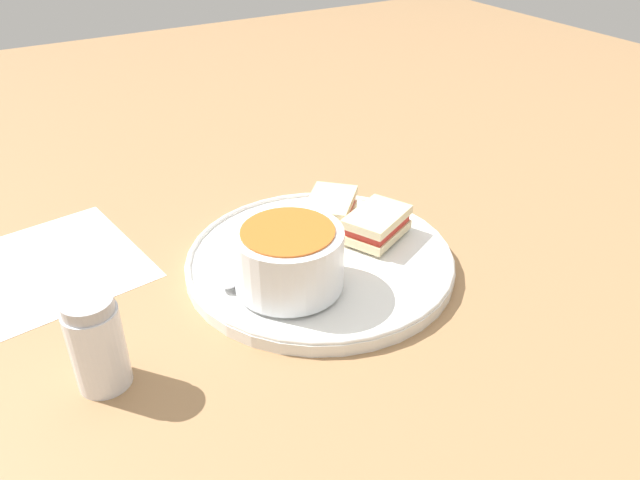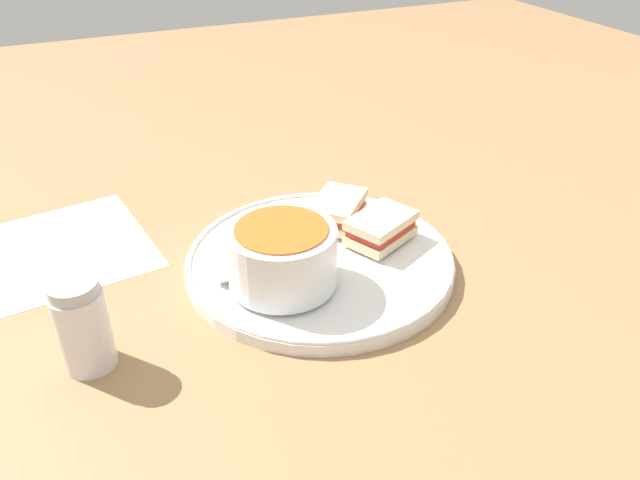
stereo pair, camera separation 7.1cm
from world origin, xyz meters
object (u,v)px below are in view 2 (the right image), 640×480
spoon (230,268)px  salt_shaker (82,325)px  sandwich_half_far (338,209)px  sandwich_half_near (382,228)px  soup_bowl (282,255)px

spoon → salt_shaker: bearing=-25.7°
spoon → sandwich_half_far: bearing=149.2°
sandwich_half_near → sandwich_half_far: 0.07m
spoon → sandwich_half_far: (-0.05, 0.16, 0.01)m
soup_bowl → sandwich_half_near: (-0.03, 0.14, -0.02)m
soup_bowl → sandwich_half_near: soup_bowl is taller
spoon → sandwich_half_near: size_ratio=1.07×
salt_shaker → soup_bowl: bearing=97.2°
spoon → sandwich_half_near: sandwich_half_near is taller
soup_bowl → sandwich_half_far: soup_bowl is taller
soup_bowl → spoon: 0.07m
sandwich_half_far → salt_shaker: bearing=-69.0°
spoon → salt_shaker: (0.07, -0.16, 0.02)m
sandwich_half_near → salt_shaker: size_ratio=1.02×
sandwich_half_near → spoon: bearing=-93.1°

